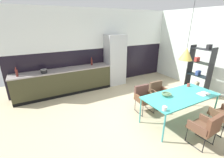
{
  "coord_description": "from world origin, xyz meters",
  "views": [
    {
      "loc": [
        -2.52,
        -2.86,
        2.49
      ],
      "look_at": [
        -0.6,
        0.7,
        1.0
      ],
      "focal_mm": 24.81,
      "sensor_mm": 36.0,
      "label": 1
    }
  ],
  "objects_px": {
    "refrigerator_column": "(115,60)",
    "mug_short_terracotta": "(188,85)",
    "open_shelf_unit": "(199,70)",
    "pendant_lamp_over_table_near": "(186,54)",
    "dining_table": "(181,97)",
    "armchair_by_stool": "(144,96)",
    "cooking_pot": "(44,71)",
    "mug_dark_espresso": "(165,108)",
    "bottle_vinegar_dark": "(92,62)",
    "armchair_corner_seat": "(207,126)",
    "armchair_facing_counter": "(158,91)",
    "fruit_bowl": "(167,94)",
    "bottle_spice_small": "(17,73)",
    "open_book": "(203,94)"
  },
  "relations": [
    {
      "from": "refrigerator_column",
      "to": "armchair_corner_seat",
      "type": "height_order",
      "value": "refrigerator_column"
    },
    {
      "from": "armchair_corner_seat",
      "to": "mug_short_terracotta",
      "type": "distance_m",
      "value": 1.53
    },
    {
      "from": "cooking_pot",
      "to": "armchair_corner_seat",
      "type": "bearing_deg",
      "value": -56.29
    },
    {
      "from": "refrigerator_column",
      "to": "mug_short_terracotta",
      "type": "height_order",
      "value": "refrigerator_column"
    },
    {
      "from": "bottle_vinegar_dark",
      "to": "armchair_corner_seat",
      "type": "bearing_deg",
      "value": -78.03
    },
    {
      "from": "mug_short_terracotta",
      "to": "pendant_lamp_over_table_near",
      "type": "relative_size",
      "value": 0.09
    },
    {
      "from": "armchair_by_stool",
      "to": "open_shelf_unit",
      "type": "xyz_separation_m",
      "value": [
        2.43,
        0.01,
        0.43
      ]
    },
    {
      "from": "dining_table",
      "to": "mug_short_terracotta",
      "type": "relative_size",
      "value": 16.3
    },
    {
      "from": "mug_short_terracotta",
      "to": "bottle_vinegar_dark",
      "type": "relative_size",
      "value": 0.39
    },
    {
      "from": "refrigerator_column",
      "to": "open_book",
      "type": "height_order",
      "value": "refrigerator_column"
    },
    {
      "from": "fruit_bowl",
      "to": "open_book",
      "type": "bearing_deg",
      "value": -21.67
    },
    {
      "from": "pendant_lamp_over_table_near",
      "to": "dining_table",
      "type": "bearing_deg",
      "value": -90.0
    },
    {
      "from": "refrigerator_column",
      "to": "mug_dark_espresso",
      "type": "relative_size",
      "value": 14.97
    },
    {
      "from": "open_shelf_unit",
      "to": "pendant_lamp_over_table_near",
      "type": "distance_m",
      "value": 2.27
    },
    {
      "from": "refrigerator_column",
      "to": "pendant_lamp_over_table_near",
      "type": "relative_size",
      "value": 1.58
    },
    {
      "from": "armchair_facing_counter",
      "to": "mug_dark_espresso",
      "type": "xyz_separation_m",
      "value": [
        -1.0,
        -1.18,
        0.3
      ]
    },
    {
      "from": "bottle_spice_small",
      "to": "open_shelf_unit",
      "type": "height_order",
      "value": "open_shelf_unit"
    },
    {
      "from": "dining_table",
      "to": "bottle_spice_small",
      "type": "height_order",
      "value": "bottle_spice_small"
    },
    {
      "from": "armchair_by_stool",
      "to": "cooking_pot",
      "type": "bearing_deg",
      "value": -39.53
    },
    {
      "from": "refrigerator_column",
      "to": "dining_table",
      "type": "xyz_separation_m",
      "value": [
        0.13,
        -3.17,
        -0.31
      ]
    },
    {
      "from": "armchair_facing_counter",
      "to": "fruit_bowl",
      "type": "xyz_separation_m",
      "value": [
        -0.44,
        -0.71,
        0.29
      ]
    },
    {
      "from": "armchair_by_stool",
      "to": "cooking_pot",
      "type": "relative_size",
      "value": 3.77
    },
    {
      "from": "mug_short_terracotta",
      "to": "dining_table",
      "type": "bearing_deg",
      "value": -156.43
    },
    {
      "from": "armchair_corner_seat",
      "to": "bottle_spice_small",
      "type": "xyz_separation_m",
      "value": [
        -3.39,
        3.96,
        0.54
      ]
    },
    {
      "from": "open_shelf_unit",
      "to": "pendant_lamp_over_table_near",
      "type": "relative_size",
      "value": 1.41
    },
    {
      "from": "armchair_corner_seat",
      "to": "pendant_lamp_over_table_near",
      "type": "distance_m",
      "value": 1.62
    },
    {
      "from": "bottle_vinegar_dark",
      "to": "pendant_lamp_over_table_near",
      "type": "relative_size",
      "value": 0.24
    },
    {
      "from": "refrigerator_column",
      "to": "open_shelf_unit",
      "type": "xyz_separation_m",
      "value": [
        2.07,
        -2.33,
        -0.1
      ]
    },
    {
      "from": "bottle_vinegar_dark",
      "to": "open_book",
      "type": "bearing_deg",
      "value": -63.65
    },
    {
      "from": "mug_dark_espresso",
      "to": "open_shelf_unit",
      "type": "xyz_separation_m",
      "value": [
        2.85,
        1.15,
        0.13
      ]
    },
    {
      "from": "armchair_corner_seat",
      "to": "open_shelf_unit",
      "type": "height_order",
      "value": "open_shelf_unit"
    },
    {
      "from": "open_shelf_unit",
      "to": "armchair_corner_seat",
      "type": "bearing_deg",
      "value": -51.87
    },
    {
      "from": "dining_table",
      "to": "cooking_pot",
      "type": "distance_m",
      "value": 4.2
    },
    {
      "from": "armchair_corner_seat",
      "to": "mug_short_terracotta",
      "type": "bearing_deg",
      "value": 48.85
    },
    {
      "from": "fruit_bowl",
      "to": "mug_short_terracotta",
      "type": "bearing_deg",
      "value": 7.9
    },
    {
      "from": "armchair_facing_counter",
      "to": "bottle_spice_small",
      "type": "relative_size",
      "value": 2.63
    },
    {
      "from": "mug_short_terracotta",
      "to": "bottle_spice_small",
      "type": "distance_m",
      "value": 5.14
    },
    {
      "from": "fruit_bowl",
      "to": "armchair_facing_counter",
      "type": "bearing_deg",
      "value": 58.08
    },
    {
      "from": "dining_table",
      "to": "mug_dark_espresso",
      "type": "relative_size",
      "value": 14.42
    },
    {
      "from": "dining_table",
      "to": "open_shelf_unit",
      "type": "relative_size",
      "value": 1.08
    },
    {
      "from": "armchair_by_stool",
      "to": "fruit_bowl",
      "type": "relative_size",
      "value": 3.14
    },
    {
      "from": "open_shelf_unit",
      "to": "armchair_facing_counter",
      "type": "bearing_deg",
      "value": -90.98
    },
    {
      "from": "open_book",
      "to": "bottle_vinegar_dark",
      "type": "height_order",
      "value": "bottle_vinegar_dark"
    },
    {
      "from": "armchair_facing_counter",
      "to": "mug_dark_espresso",
      "type": "distance_m",
      "value": 1.58
    },
    {
      "from": "armchair_by_stool",
      "to": "mug_dark_espresso",
      "type": "distance_m",
      "value": 1.25
    },
    {
      "from": "bottle_vinegar_dark",
      "to": "mug_dark_espresso",
      "type": "bearing_deg",
      "value": -86.45
    },
    {
      "from": "dining_table",
      "to": "pendant_lamp_over_table_near",
      "type": "relative_size",
      "value": 1.52
    },
    {
      "from": "armchair_facing_counter",
      "to": "bottle_vinegar_dark",
      "type": "bearing_deg",
      "value": -62.09
    },
    {
      "from": "armchair_corner_seat",
      "to": "open_book",
      "type": "distance_m",
      "value": 1.1
    },
    {
      "from": "cooking_pot",
      "to": "open_shelf_unit",
      "type": "relative_size",
      "value": 0.11
    }
  ]
}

